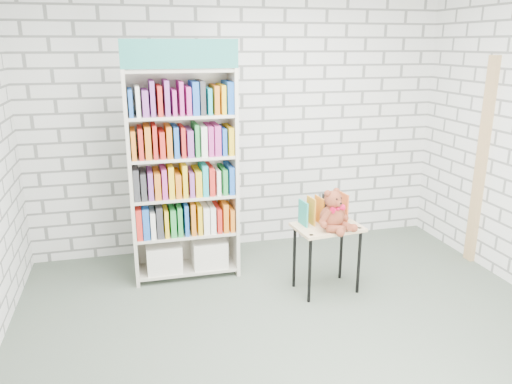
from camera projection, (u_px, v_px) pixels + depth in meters
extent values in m
plane|color=#4D594B|center=(300.00, 337.00, 3.90)|extent=(4.50, 4.50, 0.00)
cube|color=silver|center=(242.00, 122.00, 5.36)|extent=(4.50, 0.02, 2.80)
cube|color=silver|center=(512.00, 298.00, 1.64)|extent=(4.50, 0.02, 2.80)
cube|color=beige|center=(131.00, 180.00, 4.58)|extent=(0.03, 0.39, 2.00)
cube|color=beige|center=(233.00, 174.00, 4.81)|extent=(0.03, 0.39, 2.00)
cube|color=beige|center=(181.00, 172.00, 4.87)|extent=(1.00, 0.02, 2.00)
cube|color=#288277|center=(180.00, 54.00, 4.20)|extent=(1.00, 0.02, 0.24)
cube|color=beige|center=(187.00, 267.00, 4.96)|extent=(0.93, 0.37, 0.03)
cube|color=beige|center=(186.00, 232.00, 4.85)|extent=(0.93, 0.37, 0.03)
cube|color=beige|center=(184.00, 195.00, 4.75)|extent=(0.93, 0.37, 0.03)
cube|color=beige|center=(182.00, 156.00, 4.64)|extent=(0.93, 0.37, 0.03)
cube|color=beige|center=(181.00, 115.00, 4.53)|extent=(0.93, 0.37, 0.03)
cube|color=beige|center=(179.00, 70.00, 4.42)|extent=(0.93, 0.37, 0.03)
cube|color=silver|center=(164.00, 256.00, 4.87)|extent=(0.33, 0.33, 0.27)
cube|color=silver|center=(209.00, 252.00, 4.97)|extent=(0.33, 0.33, 0.27)
cube|color=orange|center=(185.00, 218.00, 4.80)|extent=(0.93, 0.33, 0.27)
cube|color=#BF338C|center=(184.00, 180.00, 4.69)|extent=(0.93, 0.33, 0.27)
cube|color=#19A5B2|center=(182.00, 141.00, 4.59)|extent=(0.93, 0.33, 0.27)
cube|color=white|center=(180.00, 99.00, 4.48)|extent=(0.93, 0.33, 0.27)
cube|color=tan|center=(328.00, 227.00, 4.49)|extent=(0.63, 0.47, 0.03)
cylinder|color=black|center=(310.00, 271.00, 4.35)|extent=(0.03, 0.03, 0.61)
cylinder|color=black|center=(294.00, 257.00, 4.63)|extent=(0.03, 0.03, 0.61)
cylinder|color=black|center=(359.00, 262.00, 4.52)|extent=(0.03, 0.03, 0.61)
cylinder|color=black|center=(341.00, 249.00, 4.80)|extent=(0.03, 0.03, 0.61)
cylinder|color=black|center=(311.00, 235.00, 4.27)|extent=(0.04, 0.04, 0.01)
cylinder|color=black|center=(360.00, 228.00, 4.43)|extent=(0.04, 0.04, 0.01)
cube|color=teal|center=(303.00, 212.00, 4.46)|extent=(0.03, 0.18, 0.24)
cube|color=orange|center=(311.00, 211.00, 4.49)|extent=(0.03, 0.18, 0.24)
cube|color=orange|center=(319.00, 210.00, 4.52)|extent=(0.03, 0.18, 0.24)
cube|color=black|center=(327.00, 209.00, 4.54)|extent=(0.03, 0.18, 0.24)
cube|color=silver|center=(335.00, 208.00, 4.57)|extent=(0.03, 0.18, 0.24)
cube|color=#D55625|center=(342.00, 207.00, 4.60)|extent=(0.03, 0.18, 0.24)
ellipsoid|color=maroon|center=(332.00, 217.00, 4.38)|extent=(0.22, 0.18, 0.22)
sphere|color=maroon|center=(333.00, 199.00, 4.33)|extent=(0.15, 0.15, 0.15)
sphere|color=maroon|center=(328.00, 193.00, 4.29)|extent=(0.06, 0.06, 0.06)
sphere|color=maroon|center=(336.00, 191.00, 4.36)|extent=(0.06, 0.06, 0.06)
sphere|color=maroon|center=(338.00, 203.00, 4.29)|extent=(0.06, 0.06, 0.06)
sphere|color=black|center=(337.00, 199.00, 4.27)|extent=(0.02, 0.02, 0.02)
sphere|color=black|center=(341.00, 198.00, 4.30)|extent=(0.02, 0.02, 0.02)
sphere|color=black|center=(341.00, 203.00, 4.27)|extent=(0.02, 0.02, 0.02)
cylinder|color=maroon|center=(325.00, 217.00, 4.29)|extent=(0.12, 0.08, 0.15)
cylinder|color=maroon|center=(342.00, 212.00, 4.43)|extent=(0.11, 0.12, 0.15)
sphere|color=maroon|center=(324.00, 225.00, 4.28)|extent=(0.06, 0.06, 0.06)
sphere|color=maroon|center=(345.00, 218.00, 4.45)|extent=(0.06, 0.06, 0.06)
cylinder|color=maroon|center=(336.00, 229.00, 4.29)|extent=(0.16, 0.16, 0.09)
cylinder|color=maroon|center=(345.00, 226.00, 4.36)|extent=(0.09, 0.17, 0.09)
sphere|color=maroon|center=(340.00, 233.00, 4.22)|extent=(0.07, 0.07, 0.07)
sphere|color=maroon|center=(354.00, 228.00, 4.33)|extent=(0.07, 0.07, 0.07)
cone|color=red|center=(335.00, 210.00, 4.29)|extent=(0.08, 0.08, 0.06)
cone|color=red|center=(341.00, 208.00, 4.33)|extent=(0.08, 0.08, 0.06)
sphere|color=red|center=(338.00, 209.00, 4.31)|extent=(0.03, 0.03, 0.03)
cube|color=tan|center=(481.00, 163.00, 5.01)|extent=(0.05, 0.12, 2.10)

